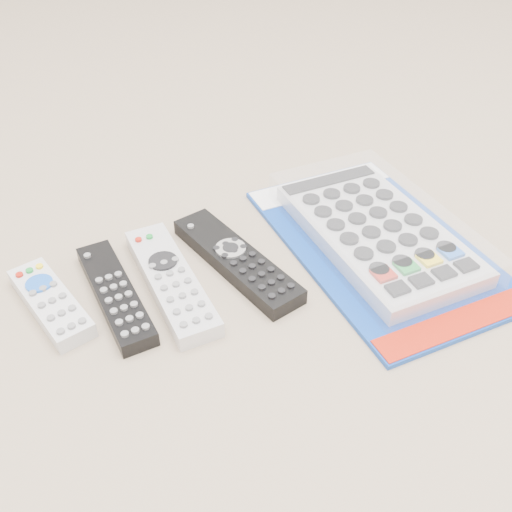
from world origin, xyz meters
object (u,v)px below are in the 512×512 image
remote_silver_dvd (171,280)px  jumbo_remote_packaged (377,231)px  remote_small_grey (51,302)px  remote_slim_black (115,294)px  remote_large_black (237,260)px

remote_silver_dvd → jumbo_remote_packaged: 0.28m
remote_small_grey → remote_slim_black: bearing=-27.1°
remote_silver_dvd → remote_large_black: same height
remote_silver_dvd → remote_large_black: bearing=1.0°
remote_small_grey → remote_silver_dvd: bearing=-23.3°
remote_large_black → jumbo_remote_packaged: jumbo_remote_packaged is taller
jumbo_remote_packaged → remote_silver_dvd: bearing=173.6°
remote_silver_dvd → remote_large_black: size_ratio=0.96×
remote_large_black → remote_slim_black: bearing=165.9°
remote_slim_black → remote_silver_dvd: remote_silver_dvd is taller
remote_small_grey → jumbo_remote_packaged: size_ratio=0.41×
remote_small_grey → remote_large_black: size_ratio=0.70×
remote_small_grey → jumbo_remote_packaged: (0.42, -0.08, 0.01)m
remote_silver_dvd → remote_large_black: (0.09, -0.00, -0.00)m
remote_large_black → jumbo_remote_packaged: bearing=-23.4°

